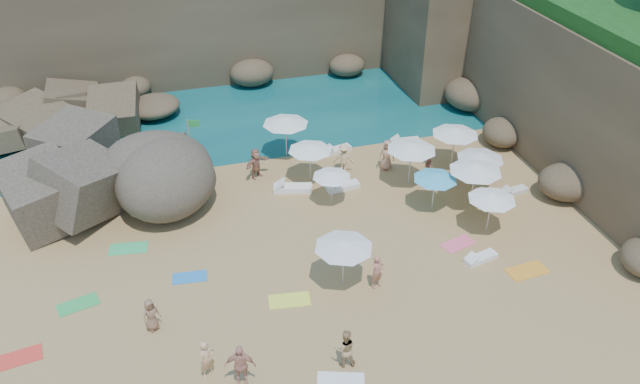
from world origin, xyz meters
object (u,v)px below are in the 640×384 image
object	(u,v)px
parasol_0	(310,147)
person_stand_2	(344,158)
flag_pole	(192,140)
rock_outcrop	(113,193)
person_stand_4	(387,155)
person_stand_3	(428,170)
parasol_2	(455,131)
person_stand_1	(345,348)
lounger_0	(337,150)
person_stand_5	(256,163)
person_stand_0	(207,359)
parasol_1	(285,121)

from	to	relation	value
parasol_0	person_stand_2	bearing A→B (deg)	10.66
flag_pole	rock_outcrop	bearing A→B (deg)	-173.53
parasol_0	person_stand_4	size ratio (longest dim) A/B	1.33
person_stand_2	person_stand_3	world-z (taller)	person_stand_2
person_stand_4	rock_outcrop	bearing A→B (deg)	-171.39
parasol_2	parasol_0	bearing A→B (deg)	174.84
rock_outcrop	flag_pole	bearing A→B (deg)	6.47
person_stand_1	person_stand_2	distance (m)	13.69
flag_pole	person_stand_2	bearing A→B (deg)	-12.73
parasol_0	person_stand_4	xyz separation A→B (m)	(4.37, 0.01, -1.16)
parasol_0	lounger_0	bearing A→B (deg)	47.85
parasol_2	rock_outcrop	bearing A→B (deg)	172.58
rock_outcrop	person_stand_1	distance (m)	16.56
flag_pole	parasol_0	distance (m)	6.30
parasol_2	person_stand_2	bearing A→B (deg)	169.64
parasol_2	lounger_0	distance (m)	6.89
person_stand_5	person_stand_1	bearing A→B (deg)	-118.93
lounger_0	person_stand_2	distance (m)	2.33
parasol_2	person_stand_2	world-z (taller)	parasol_2
rock_outcrop	person_stand_0	distance (m)	13.90
person_stand_1	person_stand_5	xyz separation A→B (m)	(-0.63, 13.81, 0.04)
parasol_0	person_stand_2	xyz separation A→B (m)	(2.00, 0.38, -1.19)
lounger_0	parasol_2	bearing A→B (deg)	-43.99
rock_outcrop	person_stand_4	xyz separation A→B (m)	(14.70, -1.65, 0.89)
person_stand_0	person_stand_2	world-z (taller)	person_stand_2
parasol_1	person_stand_4	world-z (taller)	parasol_1
rock_outcrop	person_stand_4	size ratio (longest dim) A/B	4.99
parasol_0	parasol_2	xyz separation A→B (m)	(8.01, -0.72, 0.18)
person_stand_0	person_stand_5	bearing A→B (deg)	45.26
parasol_1	parasol_2	bearing A→B (deg)	-22.92
rock_outcrop	person_stand_3	bearing A→B (deg)	-12.25
rock_outcrop	person_stand_5	xyz separation A→B (m)	(7.59, -0.54, 0.87)
flag_pole	parasol_2	xyz separation A→B (m)	(13.93, -2.89, 0.01)
rock_outcrop	flag_pole	distance (m)	4.96
person_stand_2	person_stand_5	size ratio (longest dim) A/B	0.99
person_stand_1	person_stand_3	world-z (taller)	person_stand_1
flag_pole	person_stand_3	size ratio (longest dim) A/B	2.38
lounger_0	person_stand_2	world-z (taller)	person_stand_2
person_stand_0	person_stand_4	world-z (taller)	person_stand_4
lounger_0	person_stand_2	size ratio (longest dim) A/B	0.96
lounger_0	person_stand_1	distance (m)	15.90
flag_pole	person_stand_1	bearing A→B (deg)	-75.62
person_stand_0	parasol_2	bearing A→B (deg)	10.03
lounger_0	person_stand_3	xyz separation A→B (m)	(3.72, -4.46, 0.60)
person_stand_2	lounger_0	bearing A→B (deg)	-77.90
parasol_1	person_stand_1	xyz separation A→B (m)	(-1.48, -15.61, -1.43)
person_stand_5	person_stand_2	bearing A→B (deg)	-40.54
person_stand_1	parasol_0	bearing A→B (deg)	-91.28
parasol_1	person_stand_3	xyz separation A→B (m)	(6.68, -4.82, -1.54)
flag_pole	person_stand_0	xyz separation A→B (m)	(-1.12, -13.98, -1.38)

